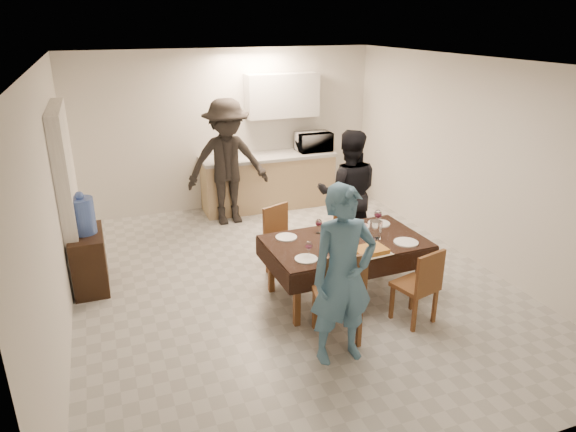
{
  "coord_description": "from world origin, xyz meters",
  "views": [
    {
      "loc": [
        -1.97,
        -5.21,
        3.03
      ],
      "look_at": [
        -0.15,
        -0.3,
        1.01
      ],
      "focal_mm": 32.0,
      "sensor_mm": 36.0,
      "label": 1
    }
  ],
  "objects_px": {
    "dining_table": "(345,243)",
    "savoury_tart": "(370,250)",
    "water_jug": "(82,216)",
    "person_kitchen": "(227,163)",
    "console": "(89,260)",
    "person_far": "(348,193)",
    "water_pitcher": "(376,229)",
    "wine_bottle": "(340,226)",
    "microwave": "(314,142)",
    "person_near": "(343,276)"
  },
  "relations": [
    {
      "from": "console",
      "to": "savoury_tart",
      "type": "bearing_deg",
      "value": -29.35
    },
    {
      "from": "console",
      "to": "water_jug",
      "type": "relative_size",
      "value": 1.79
    },
    {
      "from": "water_jug",
      "to": "person_kitchen",
      "type": "height_order",
      "value": "person_kitchen"
    },
    {
      "from": "wine_bottle",
      "to": "person_near",
      "type": "height_order",
      "value": "person_near"
    },
    {
      "from": "water_jug",
      "to": "savoury_tart",
      "type": "bearing_deg",
      "value": -29.35
    },
    {
      "from": "dining_table",
      "to": "person_far",
      "type": "bearing_deg",
      "value": 60.73
    },
    {
      "from": "console",
      "to": "person_near",
      "type": "distance_m",
      "value": 3.21
    },
    {
      "from": "wine_bottle",
      "to": "person_far",
      "type": "bearing_deg",
      "value": 59.04
    },
    {
      "from": "console",
      "to": "water_pitcher",
      "type": "relative_size",
      "value": 3.69
    },
    {
      "from": "microwave",
      "to": "person_near",
      "type": "bearing_deg",
      "value": 70.41
    },
    {
      "from": "person_kitchen",
      "to": "person_far",
      "type": "bearing_deg",
      "value": -53.54
    },
    {
      "from": "savoury_tart",
      "to": "wine_bottle",
      "type": "bearing_deg",
      "value": 109.23
    },
    {
      "from": "savoury_tart",
      "to": "microwave",
      "type": "height_order",
      "value": "microwave"
    },
    {
      "from": "water_pitcher",
      "to": "savoury_tart",
      "type": "relative_size",
      "value": 0.49
    },
    {
      "from": "water_pitcher",
      "to": "microwave",
      "type": "bearing_deg",
      "value": 79.45
    },
    {
      "from": "dining_table",
      "to": "person_far",
      "type": "xyz_separation_m",
      "value": [
        0.55,
        1.05,
        0.2
      ]
    },
    {
      "from": "savoury_tart",
      "to": "person_kitchen",
      "type": "bearing_deg",
      "value": 104.07
    },
    {
      "from": "savoury_tart",
      "to": "person_near",
      "type": "xyz_separation_m",
      "value": [
        -0.65,
        -0.67,
        0.14
      ]
    },
    {
      "from": "console",
      "to": "person_far",
      "type": "distance_m",
      "value": 3.35
    },
    {
      "from": "savoury_tart",
      "to": "person_kitchen",
      "type": "height_order",
      "value": "person_kitchen"
    },
    {
      "from": "console",
      "to": "person_kitchen",
      "type": "bearing_deg",
      "value": 35.44
    },
    {
      "from": "wine_bottle",
      "to": "savoury_tart",
      "type": "bearing_deg",
      "value": -70.77
    },
    {
      "from": "savoury_tart",
      "to": "person_far",
      "type": "relative_size",
      "value": 0.24
    },
    {
      "from": "water_pitcher",
      "to": "person_far",
      "type": "relative_size",
      "value": 0.12
    },
    {
      "from": "dining_table",
      "to": "water_jug",
      "type": "xyz_separation_m",
      "value": [
        -2.75,
        1.22,
        0.25
      ]
    },
    {
      "from": "console",
      "to": "microwave",
      "type": "height_order",
      "value": "microwave"
    },
    {
      "from": "water_jug",
      "to": "person_near",
      "type": "bearing_deg",
      "value": -45.92
    },
    {
      "from": "water_pitcher",
      "to": "console",
      "type": "bearing_deg",
      "value": 157.67
    },
    {
      "from": "water_pitcher",
      "to": "person_far",
      "type": "bearing_deg",
      "value": 79.7
    },
    {
      "from": "wine_bottle",
      "to": "person_near",
      "type": "relative_size",
      "value": 0.18
    },
    {
      "from": "water_pitcher",
      "to": "person_kitchen",
      "type": "height_order",
      "value": "person_kitchen"
    },
    {
      "from": "savoury_tart",
      "to": "person_far",
      "type": "bearing_deg",
      "value": 72.53
    },
    {
      "from": "person_near",
      "to": "wine_bottle",
      "type": "bearing_deg",
      "value": 65.7
    },
    {
      "from": "dining_table",
      "to": "savoury_tart",
      "type": "bearing_deg",
      "value": -76.88
    },
    {
      "from": "microwave",
      "to": "person_far",
      "type": "bearing_deg",
      "value": 79.32
    },
    {
      "from": "person_near",
      "to": "person_kitchen",
      "type": "relative_size",
      "value": 0.89
    },
    {
      "from": "console",
      "to": "person_kitchen",
      "type": "xyz_separation_m",
      "value": [
        2.08,
        1.48,
        0.62
      ]
    },
    {
      "from": "wine_bottle",
      "to": "water_pitcher",
      "type": "relative_size",
      "value": 1.54
    },
    {
      "from": "person_kitchen",
      "to": "savoury_tart",
      "type": "bearing_deg",
      "value": -75.93
    },
    {
      "from": "savoury_tart",
      "to": "water_pitcher",
      "type": "bearing_deg",
      "value": 52.85
    },
    {
      "from": "console",
      "to": "wine_bottle",
      "type": "relative_size",
      "value": 2.39
    },
    {
      "from": "microwave",
      "to": "person_kitchen",
      "type": "relative_size",
      "value": 0.3
    },
    {
      "from": "water_jug",
      "to": "person_kitchen",
      "type": "xyz_separation_m",
      "value": [
        2.08,
        1.48,
        0.06
      ]
    },
    {
      "from": "console",
      "to": "person_near",
      "type": "bearing_deg",
      "value": -45.92
    },
    {
      "from": "console",
      "to": "wine_bottle",
      "type": "bearing_deg",
      "value": -23.49
    },
    {
      "from": "console",
      "to": "savoury_tart",
      "type": "height_order",
      "value": "savoury_tart"
    },
    {
      "from": "water_jug",
      "to": "person_kitchen",
      "type": "bearing_deg",
      "value": 35.44
    },
    {
      "from": "dining_table",
      "to": "water_pitcher",
      "type": "distance_m",
      "value": 0.38
    },
    {
      "from": "water_pitcher",
      "to": "person_near",
      "type": "xyz_separation_m",
      "value": [
        -0.9,
        -1.0,
        0.07
      ]
    },
    {
      "from": "savoury_tart",
      "to": "person_near",
      "type": "distance_m",
      "value": 0.94
    }
  ]
}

